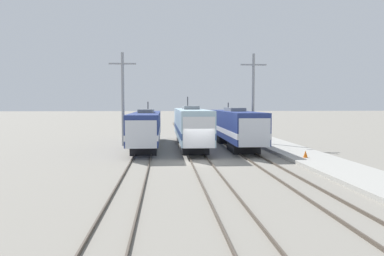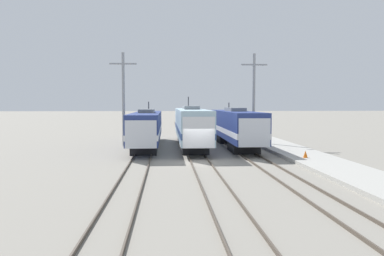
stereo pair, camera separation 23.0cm
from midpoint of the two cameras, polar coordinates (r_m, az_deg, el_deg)
name	(u,v)px [view 1 (the left image)]	position (r m, az deg, el deg)	size (l,w,h in m)	color
ground_plane	(200,162)	(29.02, 0.99, -5.16)	(400.00, 400.00, 0.00)	gray
rail_pair_far_left	(140,161)	(28.95, -8.09, -5.07)	(1.51, 120.00, 0.15)	#4C4238
rail_pair_center	(200,161)	(29.00, 0.99, -5.02)	(1.51, 120.00, 0.15)	#4C4238
rail_pair_far_right	(258,160)	(29.77, 9.83, -4.84)	(1.51, 120.00, 0.15)	#4C4238
locomotive_far_left	(146,128)	(38.36, -7.16, 0.03)	(2.75, 18.44, 4.71)	black
locomotive_center	(191,126)	(38.94, -0.38, 0.35)	(2.84, 19.82, 5.30)	#232326
locomotive_far_right	(235,127)	(38.73, 6.46, 0.18)	(2.87, 17.55, 4.60)	black
catenary_tower_left	(123,97)	(40.42, -10.66, 4.68)	(2.85, 0.31, 9.88)	gray
catenary_tower_right	(253,97)	(41.30, 9.14, 4.68)	(2.85, 0.31, 9.88)	gray
platform	(313,159)	(31.12, 17.72, -4.47)	(4.00, 120.00, 0.28)	#A8A59E
traffic_cone	(305,154)	(30.55, 16.70, -3.82)	(0.36, 0.36, 0.55)	orange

